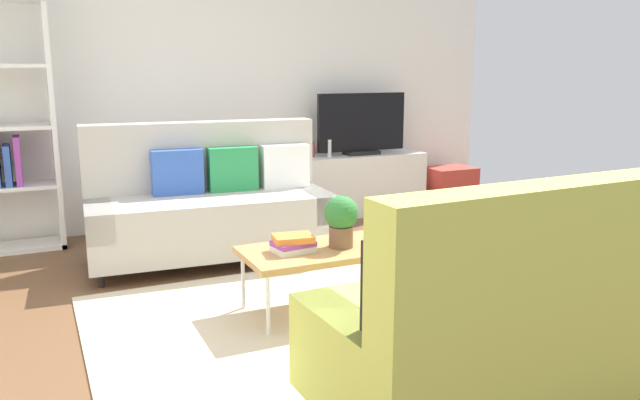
{
  "coord_description": "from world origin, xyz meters",
  "views": [
    {
      "loc": [
        -1.6,
        -3.34,
        1.53
      ],
      "look_at": [
        0.16,
        0.46,
        0.65
      ],
      "focal_mm": 35.21,
      "sensor_mm": 36.0,
      "label": 1
    }
  ],
  "objects_px": {
    "vase_0": "(308,149)",
    "bottle_0": "(329,148)",
    "couch_green": "(522,314)",
    "couch_beige": "(210,204)",
    "coffee_table": "(329,251)",
    "table_book_0": "(293,249)",
    "potted_plant": "(341,219)",
    "tv": "(362,125)",
    "storage_trunk": "(450,187)",
    "tv_console": "(360,184)"
  },
  "relations": [
    {
      "from": "coffee_table",
      "to": "bottle_0",
      "type": "height_order",
      "value": "bottle_0"
    },
    {
      "from": "coffee_table",
      "to": "storage_trunk",
      "type": "distance_m",
      "value": 3.44
    },
    {
      "from": "bottle_0",
      "to": "vase_0",
      "type": "bearing_deg",
      "value": 155.5
    },
    {
      "from": "couch_beige",
      "to": "bottle_0",
      "type": "xyz_separation_m",
      "value": [
        1.5,
        0.89,
        0.28
      ]
    },
    {
      "from": "storage_trunk",
      "to": "table_book_0",
      "type": "distance_m",
      "value": 3.63
    },
    {
      "from": "couch_beige",
      "to": "tv_console",
      "type": "xyz_separation_m",
      "value": [
        1.88,
        0.93,
        -0.13
      ]
    },
    {
      "from": "couch_beige",
      "to": "coffee_table",
      "type": "distance_m",
      "value": 1.47
    },
    {
      "from": "couch_green",
      "to": "coffee_table",
      "type": "xyz_separation_m",
      "value": [
        -0.29,
        1.42,
        -0.05
      ]
    },
    {
      "from": "tv_console",
      "to": "table_book_0",
      "type": "relative_size",
      "value": 5.83
    },
    {
      "from": "coffee_table",
      "to": "vase_0",
      "type": "bearing_deg",
      "value": 69.1
    },
    {
      "from": "couch_beige",
      "to": "bottle_0",
      "type": "height_order",
      "value": "couch_beige"
    },
    {
      "from": "coffee_table",
      "to": "bottle_0",
      "type": "xyz_separation_m",
      "value": [
        1.11,
        2.31,
        0.34
      ]
    },
    {
      "from": "coffee_table",
      "to": "table_book_0",
      "type": "xyz_separation_m",
      "value": [
        -0.24,
        0.0,
        0.05
      ]
    },
    {
      "from": "couch_green",
      "to": "vase_0",
      "type": "height_order",
      "value": "couch_green"
    },
    {
      "from": "tv_console",
      "to": "vase_0",
      "type": "relative_size",
      "value": 9.3
    },
    {
      "from": "couch_green",
      "to": "coffee_table",
      "type": "relative_size",
      "value": 1.76
    },
    {
      "from": "coffee_table",
      "to": "table_book_0",
      "type": "distance_m",
      "value": 0.25
    },
    {
      "from": "tv",
      "to": "bottle_0",
      "type": "distance_m",
      "value": 0.44
    },
    {
      "from": "coffee_table",
      "to": "tv_console",
      "type": "height_order",
      "value": "tv_console"
    },
    {
      "from": "potted_plant",
      "to": "bottle_0",
      "type": "height_order",
      "value": "bottle_0"
    },
    {
      "from": "tv",
      "to": "potted_plant",
      "type": "distance_m",
      "value": 2.78
    },
    {
      "from": "storage_trunk",
      "to": "potted_plant",
      "type": "xyz_separation_m",
      "value": [
        -2.52,
        -2.28,
        0.39
      ]
    },
    {
      "from": "tv",
      "to": "vase_0",
      "type": "height_order",
      "value": "tv"
    },
    {
      "from": "storage_trunk",
      "to": "table_book_0",
      "type": "bearing_deg",
      "value": -141.64
    },
    {
      "from": "bottle_0",
      "to": "couch_beige",
      "type": "bearing_deg",
      "value": -149.32
    },
    {
      "from": "tv_console",
      "to": "potted_plant",
      "type": "distance_m",
      "value": 2.79
    },
    {
      "from": "couch_green",
      "to": "table_book_0",
      "type": "xyz_separation_m",
      "value": [
        -0.53,
        1.42,
        -0.01
      ]
    },
    {
      "from": "tv",
      "to": "storage_trunk",
      "type": "xyz_separation_m",
      "value": [
        1.1,
        -0.08,
        -0.73
      ]
    },
    {
      "from": "table_book_0",
      "to": "potted_plant",
      "type": "bearing_deg",
      "value": -5.35
    },
    {
      "from": "couch_beige",
      "to": "bottle_0",
      "type": "relative_size",
      "value": 11.0
    },
    {
      "from": "tv",
      "to": "storage_trunk",
      "type": "bearing_deg",
      "value": -4.16
    },
    {
      "from": "couch_green",
      "to": "storage_trunk",
      "type": "relative_size",
      "value": 3.71
    },
    {
      "from": "tv_console",
      "to": "bottle_0",
      "type": "bearing_deg",
      "value": -174.03
    },
    {
      "from": "couch_green",
      "to": "couch_beige",
      "type": "bearing_deg",
      "value": 100.96
    },
    {
      "from": "tv_console",
      "to": "vase_0",
      "type": "height_order",
      "value": "vase_0"
    },
    {
      "from": "couch_beige",
      "to": "potted_plant",
      "type": "relative_size",
      "value": 5.89
    },
    {
      "from": "potted_plant",
      "to": "table_book_0",
      "type": "relative_size",
      "value": 1.38
    },
    {
      "from": "coffee_table",
      "to": "vase_0",
      "type": "height_order",
      "value": "vase_0"
    },
    {
      "from": "coffee_table",
      "to": "potted_plant",
      "type": "xyz_separation_m",
      "value": [
        0.07,
        -0.03,
        0.21
      ]
    },
    {
      "from": "table_book_0",
      "to": "bottle_0",
      "type": "bearing_deg",
      "value": 59.53
    },
    {
      "from": "couch_green",
      "to": "table_book_0",
      "type": "height_order",
      "value": "couch_green"
    },
    {
      "from": "coffee_table",
      "to": "vase_0",
      "type": "relative_size",
      "value": 7.31
    },
    {
      "from": "coffee_table",
      "to": "vase_0",
      "type": "distance_m",
      "value": 2.59
    },
    {
      "from": "tv_console",
      "to": "potted_plant",
      "type": "bearing_deg",
      "value": -120.93
    },
    {
      "from": "potted_plant",
      "to": "coffee_table",
      "type": "bearing_deg",
      "value": 158.45
    },
    {
      "from": "vase_0",
      "to": "bottle_0",
      "type": "height_order",
      "value": "bottle_0"
    },
    {
      "from": "coffee_table",
      "to": "table_book_0",
      "type": "bearing_deg",
      "value": 179.71
    },
    {
      "from": "couch_beige",
      "to": "table_book_0",
      "type": "height_order",
      "value": "couch_beige"
    },
    {
      "from": "coffee_table",
      "to": "tv_console",
      "type": "relative_size",
      "value": 0.79
    },
    {
      "from": "couch_green",
      "to": "bottle_0",
      "type": "bearing_deg",
      "value": 75.23
    }
  ]
}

